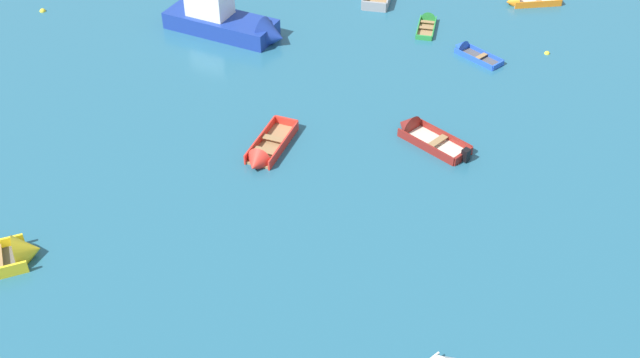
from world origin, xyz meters
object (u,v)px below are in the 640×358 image
(rowboat_green_back_row_left, at_px, (428,21))
(rowboat_maroon_near_left, at_px, (419,133))
(rowboat_orange_far_left, at_px, (523,2))
(rowboat_red_near_right, at_px, (264,154))
(mooring_buoy_outer_edge, at_px, (43,11))
(rowboat_blue_back_row_center, at_px, (467,51))
(rowboat_yellow_midfield_left, at_px, (4,258))
(mooring_buoy_between_boats_left, at_px, (547,54))
(motor_launch_deep_blue_cluster_inner, at_px, (228,21))

(rowboat_green_back_row_left, height_order, rowboat_maroon_near_left, rowboat_maroon_near_left)
(rowboat_orange_far_left, relative_size, rowboat_red_near_right, 0.87)
(rowboat_red_near_right, bearing_deg, rowboat_maroon_near_left, 0.32)
(rowboat_orange_far_left, distance_m, mooring_buoy_outer_edge, 28.20)
(mooring_buoy_outer_edge, bearing_deg, rowboat_orange_far_left, -10.97)
(rowboat_blue_back_row_center, relative_size, rowboat_yellow_midfield_left, 0.62)
(rowboat_orange_far_left, height_order, rowboat_maroon_near_left, rowboat_maroon_near_left)
(rowboat_green_back_row_left, relative_size, rowboat_red_near_right, 0.76)
(rowboat_maroon_near_left, relative_size, mooring_buoy_between_boats_left, 12.94)
(rowboat_maroon_near_left, distance_m, mooring_buoy_outer_edge, 24.16)
(rowboat_green_back_row_left, xyz_separation_m, rowboat_yellow_midfield_left, (-21.80, -14.63, 0.12))
(rowboat_maroon_near_left, xyz_separation_m, mooring_buoy_outer_edge, (-17.46, 16.70, -0.19))
(rowboat_maroon_near_left, xyz_separation_m, rowboat_yellow_midfield_left, (-17.83, -4.32, 0.05))
(rowboat_orange_far_left, xyz_separation_m, motor_launch_deep_blue_cluster_inner, (-17.43, 0.31, 0.60))
(rowboat_orange_far_left, xyz_separation_m, rowboat_red_near_right, (-17.43, -11.37, 0.04))
(rowboat_orange_far_left, relative_size, mooring_buoy_between_boats_left, 11.33)
(rowboat_yellow_midfield_left, xyz_separation_m, mooring_buoy_outer_edge, (0.37, 21.02, -0.24))
(rowboat_orange_far_left, bearing_deg, rowboat_blue_back_row_center, -138.54)
(mooring_buoy_between_boats_left, bearing_deg, mooring_buoy_outer_edge, 157.40)
(rowboat_blue_back_row_center, height_order, rowboat_yellow_midfield_left, rowboat_yellow_midfield_left)
(rowboat_green_back_row_left, distance_m, rowboat_red_near_right, 15.23)
(rowboat_blue_back_row_center, height_order, rowboat_green_back_row_left, rowboat_blue_back_row_center)
(rowboat_blue_back_row_center, bearing_deg, rowboat_orange_far_left, 41.46)
(rowboat_green_back_row_left, relative_size, rowboat_maroon_near_left, 0.76)
(rowboat_red_near_right, xyz_separation_m, mooring_buoy_between_boats_left, (16.30, 5.69, -0.21))
(motor_launch_deep_blue_cluster_inner, height_order, mooring_buoy_outer_edge, motor_launch_deep_blue_cluster_inner)
(rowboat_red_near_right, distance_m, rowboat_yellow_midfield_left, 11.46)
(rowboat_green_back_row_left, relative_size, motor_launch_deep_blue_cluster_inner, 0.43)
(rowboat_red_near_right, distance_m, rowboat_maroon_near_left, 7.21)
(rowboat_blue_back_row_center, height_order, rowboat_orange_far_left, rowboat_orange_far_left)
(rowboat_maroon_near_left, bearing_deg, rowboat_red_near_right, -179.68)
(mooring_buoy_between_boats_left, bearing_deg, rowboat_red_near_right, -160.74)
(rowboat_yellow_midfield_left, bearing_deg, rowboat_red_near_right, 21.96)
(rowboat_blue_back_row_center, distance_m, rowboat_red_near_right, 13.87)
(rowboat_orange_far_left, relative_size, rowboat_yellow_midfield_left, 0.70)
(rowboat_yellow_midfield_left, bearing_deg, mooring_buoy_between_boats_left, 20.34)
(mooring_buoy_between_boats_left, bearing_deg, rowboat_yellow_midfield_left, -159.66)
(rowboat_green_back_row_left, relative_size, rowboat_yellow_midfield_left, 0.61)
(rowboat_red_near_right, relative_size, rowboat_maroon_near_left, 1.00)
(rowboat_red_near_right, relative_size, motor_launch_deep_blue_cluster_inner, 0.56)
(motor_launch_deep_blue_cluster_inner, xyz_separation_m, rowboat_yellow_midfield_left, (-10.63, -15.96, -0.53))
(rowboat_orange_far_left, xyz_separation_m, mooring_buoy_between_boats_left, (-1.13, -5.68, -0.17))
(motor_launch_deep_blue_cluster_inner, relative_size, rowboat_maroon_near_left, 1.78)
(rowboat_green_back_row_left, bearing_deg, mooring_buoy_outer_edge, 163.38)
(motor_launch_deep_blue_cluster_inner, relative_size, mooring_buoy_between_boats_left, 23.05)
(rowboat_green_back_row_left, height_order, mooring_buoy_outer_edge, rowboat_green_back_row_left)
(rowboat_blue_back_row_center, distance_m, mooring_buoy_outer_edge, 24.54)
(rowboat_maroon_near_left, bearing_deg, rowboat_blue_back_row_center, 53.47)
(rowboat_orange_far_left, bearing_deg, rowboat_green_back_row_left, -170.67)
(rowboat_yellow_midfield_left, distance_m, mooring_buoy_outer_edge, 21.03)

